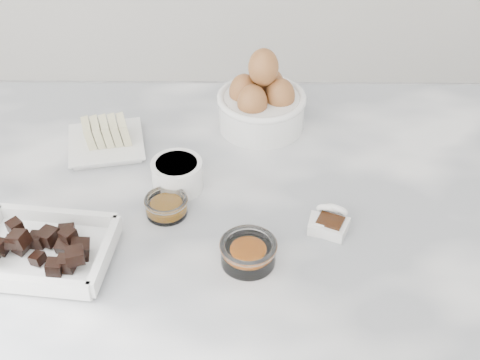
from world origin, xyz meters
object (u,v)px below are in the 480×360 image
Objects in this scene: chocolate_dish at (42,248)px; honey_bowl at (166,206)px; egg_bowl at (262,102)px; salt_spoon at (326,221)px; sugar_ramekin at (177,174)px; zest_bowl at (248,251)px; butter_plate at (104,138)px; vanilla_spoon at (331,222)px.

honey_bowl is (0.17, 0.10, -0.01)m from chocolate_dish.
egg_bowl is 2.42× the size of salt_spoon.
chocolate_dish is 3.14× the size of salt_spoon.
sugar_ramekin is 0.21m from zest_bowl.
butter_plate is 1.83× the size of zest_bowl.
sugar_ramekin is 1.00× the size of zest_bowl.
honey_bowl is at bearing -100.64° from sugar_ramekin.
zest_bowl is 0.15m from vanilla_spoon.
sugar_ramekin is (0.14, -0.11, 0.01)m from butter_plate.
vanilla_spoon is at bearing -13.36° from salt_spoon.
egg_bowl reaches higher than zest_bowl.
salt_spoon is (0.38, -0.21, -0.01)m from butter_plate.
butter_plate is 0.94× the size of egg_bowl.
vanilla_spoon reaches higher than zest_bowl.
sugar_ramekin reaches higher than honey_bowl.
sugar_ramekin is at bearing 124.58° from zest_bowl.
butter_plate is 2.02× the size of vanilla_spoon.
butter_plate is 0.44m from salt_spoon.
chocolate_dish reaches higher than sugar_ramekin.
butter_plate reaches higher than zest_bowl.
sugar_ramekin is 0.51× the size of egg_bowl.
vanilla_spoon is (0.26, -0.03, -0.00)m from honey_bowl.
chocolate_dish reaches higher than vanilla_spoon.
zest_bowl and salt_spoon have the same top height.
butter_plate is at bearing 125.97° from honey_bowl.
vanilla_spoon is at bearing 29.55° from zest_bowl.
butter_plate is 0.22m from honey_bowl.
zest_bowl is (0.13, -0.11, 0.00)m from honey_bowl.
egg_bowl is 0.36m from zest_bowl.
butter_plate reaches higher than honey_bowl.
salt_spoon is at bearing 9.87° from chocolate_dish.
egg_bowl is (0.33, 0.36, 0.03)m from chocolate_dish.
chocolate_dish is at bearing -98.58° from butter_plate.
egg_bowl is at bearing 14.49° from butter_plate.
butter_plate reaches higher than sugar_ramekin.
vanilla_spoon is 1.12× the size of salt_spoon.
honey_bowl is (-0.01, -0.07, -0.01)m from sugar_ramekin.
vanilla_spoon is at bearing -28.41° from butter_plate.
sugar_ramekin is 1.24× the size of salt_spoon.
chocolate_dish is 0.20m from honey_bowl.
egg_bowl is 1.95× the size of zest_bowl.
egg_bowl is (0.28, 0.07, 0.03)m from butter_plate.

